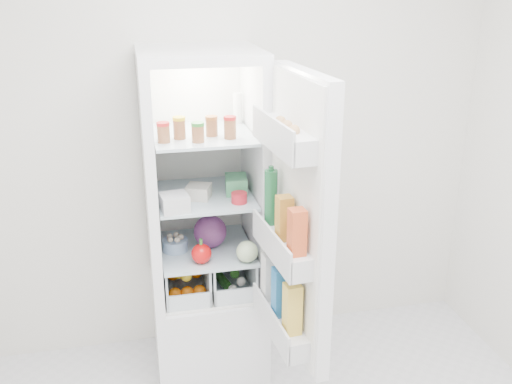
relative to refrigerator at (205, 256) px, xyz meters
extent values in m
cube|color=silver|center=(0.20, 0.25, 0.63)|extent=(3.00, 0.02, 2.60)
cube|color=white|center=(0.00, -0.04, -0.42)|extent=(0.60, 0.60, 0.50)
cube|color=white|center=(0.00, -0.04, 1.11)|extent=(0.60, 0.60, 0.05)
cube|color=white|center=(0.00, 0.24, 0.46)|extent=(0.60, 0.05, 1.25)
cube|color=white|center=(-0.28, -0.04, 0.46)|extent=(0.05, 0.60, 1.25)
cube|color=white|center=(0.27, -0.04, 0.46)|extent=(0.05, 0.60, 1.25)
cube|color=white|center=(0.00, 0.21, 0.46)|extent=(0.50, 0.01, 1.25)
sphere|color=white|center=(0.00, 0.17, 1.04)|extent=(0.05, 0.05, 0.05)
cube|color=silver|center=(0.00, -0.06, 0.07)|extent=(0.49, 0.53, 0.01)
cube|color=silver|center=(0.00, -0.06, 0.38)|extent=(0.49, 0.53, 0.02)
cube|color=silver|center=(0.00, -0.06, 0.71)|extent=(0.49, 0.53, 0.02)
cylinder|color=#B21919|center=(-0.20, -0.20, 0.76)|extent=(0.06, 0.06, 0.08)
cylinder|color=gold|center=(-0.12, -0.15, 0.76)|extent=(0.06, 0.06, 0.08)
cylinder|color=#267226|center=(-0.04, -0.23, 0.76)|extent=(0.06, 0.06, 0.08)
cylinder|color=brown|center=(0.04, -0.13, 0.76)|extent=(0.06, 0.06, 0.08)
cylinder|color=#B21919|center=(0.12, -0.20, 0.76)|extent=(0.06, 0.06, 0.08)
cylinder|color=white|center=(0.21, 0.10, 0.80)|extent=(0.06, 0.06, 0.16)
cube|color=silver|center=(-0.17, -0.26, 0.43)|extent=(0.15, 0.15, 0.08)
cube|color=beige|center=(-0.03, -0.11, 0.43)|extent=(0.15, 0.15, 0.07)
cylinder|color=red|center=(0.16, -0.22, 0.42)|extent=(0.10, 0.10, 0.05)
cube|color=#459861|center=(0.17, -0.07, 0.44)|extent=(0.13, 0.17, 0.09)
sphere|color=#501D55|center=(0.03, -0.06, 0.17)|extent=(0.18, 0.18, 0.18)
sphere|color=red|center=(-0.05, -0.24, 0.13)|extent=(0.10, 0.10, 0.10)
cylinder|color=#8CABD1|center=(-0.17, -0.06, 0.11)|extent=(0.16, 0.16, 0.06)
sphere|color=#B9D29D|center=(0.18, -0.27, 0.14)|extent=(0.11, 0.11, 0.11)
sphere|color=orange|center=(-0.19, -0.18, -0.12)|extent=(0.07, 0.07, 0.07)
sphere|color=orange|center=(-0.12, -0.18, -0.12)|extent=(0.07, 0.07, 0.07)
sphere|color=orange|center=(-0.06, -0.18, -0.12)|extent=(0.07, 0.07, 0.07)
sphere|color=orange|center=(-0.19, -0.06, -0.06)|extent=(0.07, 0.07, 0.07)
sphere|color=orange|center=(-0.12, -0.06, -0.06)|extent=(0.07, 0.07, 0.07)
sphere|color=orange|center=(-0.06, -0.06, -0.06)|extent=(0.07, 0.07, 0.07)
sphere|color=orange|center=(-0.15, 0.06, -0.12)|extent=(0.07, 0.07, 0.07)
sphere|color=orange|center=(-0.08, 0.06, -0.12)|extent=(0.07, 0.07, 0.07)
sphere|color=yellow|center=(-0.16, -0.12, -0.03)|extent=(0.06, 0.06, 0.06)
sphere|color=yellow|center=(-0.09, -0.01, -0.03)|extent=(0.06, 0.06, 0.06)
sphere|color=yellow|center=(-0.12, -0.16, -0.03)|extent=(0.06, 0.06, 0.06)
cylinder|color=#214517|center=(0.08, -0.06, -0.13)|extent=(0.09, 0.21, 0.05)
cylinder|color=#214517|center=(0.16, -0.01, -0.08)|extent=(0.08, 0.21, 0.05)
sphere|color=white|center=(0.12, -0.18, -0.13)|extent=(0.05, 0.05, 0.05)
sphere|color=white|center=(0.17, -0.16, -0.10)|extent=(0.05, 0.05, 0.05)
cube|color=white|center=(0.36, -0.63, 0.46)|extent=(0.11, 0.60, 1.30)
cube|color=white|center=(0.32, -0.64, 0.46)|extent=(0.06, 0.56, 1.26)
cube|color=silver|center=(0.27, -0.64, 0.83)|extent=(0.15, 0.51, 0.10)
cube|color=silver|center=(0.27, -0.64, 0.33)|extent=(0.15, 0.51, 0.10)
cube|color=silver|center=(0.27, -0.64, -0.07)|extent=(0.15, 0.51, 0.10)
sphere|color=#AF7F4F|center=(0.28, -0.76, 0.89)|extent=(0.05, 0.05, 0.05)
sphere|color=#AF7F4F|center=(0.27, -0.68, 0.89)|extent=(0.05, 0.05, 0.05)
sphere|color=#AF7F4F|center=(0.26, -0.60, 0.89)|extent=(0.05, 0.05, 0.05)
cylinder|color=#19572F|center=(0.25, -0.49, 0.51)|extent=(0.06, 0.06, 0.26)
cube|color=orange|center=(0.27, -0.67, 0.48)|extent=(0.07, 0.07, 0.20)
cube|color=#E05327|center=(0.28, -0.82, 0.48)|extent=(0.07, 0.07, 0.20)
cube|color=white|center=(0.25, -0.49, 0.10)|extent=(0.08, 0.08, 0.24)
cube|color=#2575BC|center=(0.27, -0.64, 0.10)|extent=(0.08, 0.08, 0.24)
cube|color=yellow|center=(0.28, -0.79, 0.10)|extent=(0.08, 0.08, 0.24)
camera|label=1|loc=(-0.34, -2.85, 1.45)|focal=40.00mm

